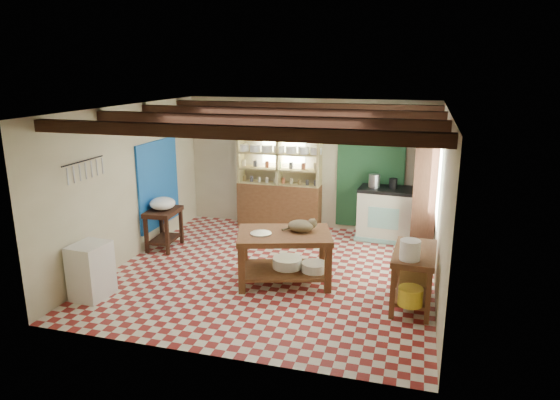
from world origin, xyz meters
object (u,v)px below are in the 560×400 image
(work_table, at_px, (284,257))
(stove, at_px, (386,213))
(right_counter, at_px, (413,278))
(cat, at_px, (301,226))
(prep_table, at_px, (164,229))
(white_cabinet, at_px, (91,271))

(work_table, relative_size, stove, 1.37)
(work_table, relative_size, right_counter, 1.26)
(right_counter, distance_m, cat, 1.78)
(work_table, height_order, right_counter, right_counter)
(work_table, height_order, prep_table, work_table)
(stove, relative_size, white_cabinet, 1.28)
(stove, bearing_deg, right_counter, -74.09)
(prep_table, bearing_deg, cat, -18.29)
(white_cabinet, relative_size, cat, 2.01)
(prep_table, bearing_deg, work_table, -22.10)
(work_table, relative_size, white_cabinet, 1.75)
(white_cabinet, height_order, right_counter, white_cabinet)
(stove, bearing_deg, prep_table, -152.90)
(white_cabinet, distance_m, cat, 3.09)
(white_cabinet, bearing_deg, right_counter, 17.02)
(stove, bearing_deg, work_table, -114.50)
(prep_table, xyz_separation_m, cat, (2.70, -0.71, 0.51))
(work_table, bearing_deg, stove, 44.58)
(work_table, bearing_deg, cat, 11.31)
(stove, relative_size, cat, 2.57)
(prep_table, bearing_deg, white_cabinet, -94.21)
(prep_table, xyz_separation_m, white_cabinet, (-0.02, -2.08, 0.04))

